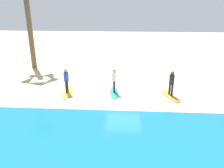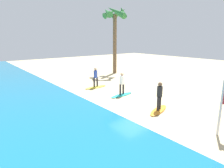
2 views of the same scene
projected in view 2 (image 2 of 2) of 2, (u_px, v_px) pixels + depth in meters
The scene contains 8 objects.
ground_plane at pixel (131, 97), 14.05m from camera, with size 60.00×60.00×0.00m, color #CCB789.
surfboard_orange at pixel (159, 110), 11.29m from camera, with size 2.10×0.56×0.09m, color orange.
surfer_orange at pixel (160, 94), 11.06m from camera, with size 0.32×0.44×1.64m.
surfboard_teal at pixel (122, 95), 14.31m from camera, with size 2.10×0.56×0.09m, color teal.
surfer_teal at pixel (122, 82), 14.08m from camera, with size 0.32×0.46×1.64m.
surfboard_yellow at pixel (96, 87), 16.60m from camera, with size 2.10×0.56×0.09m, color yellow.
surfer_yellow at pixel (96, 76), 16.37m from camera, with size 0.32×0.46×1.64m.
palm_tree at pixel (115, 20), 22.06m from camera, with size 2.88×3.03×7.71m.
Camera 2 is at (-9.71, 9.40, 4.17)m, focal length 30.84 mm.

